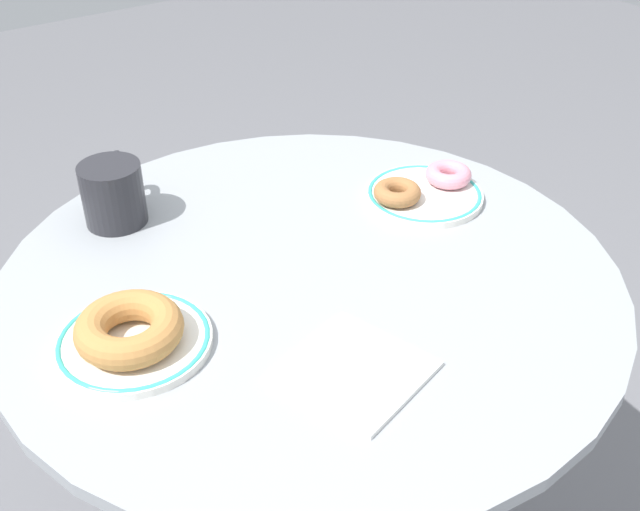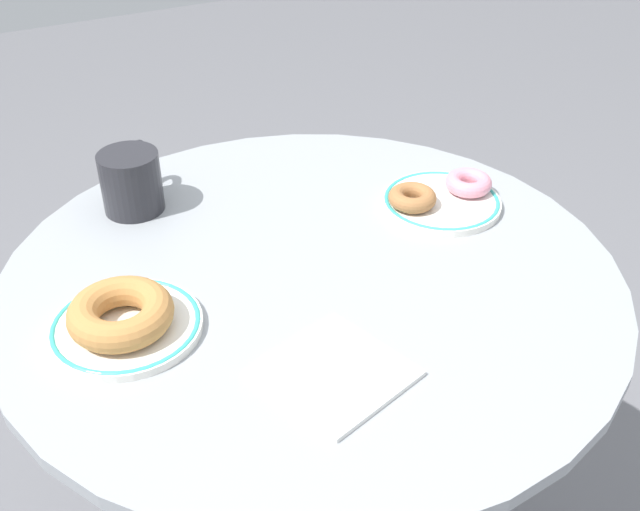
# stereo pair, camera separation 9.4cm
# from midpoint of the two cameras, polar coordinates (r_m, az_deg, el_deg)

# --- Properties ---
(cafe_table) EXTENTS (0.79, 0.79, 0.75)m
(cafe_table) POSITION_cam_midpoint_polar(r_m,az_deg,el_deg) (1.10, -3.17, -9.76)
(cafe_table) COLOR #999EA3
(cafe_table) RESTS_ON ground
(plate_left) EXTENTS (0.17, 0.17, 0.01)m
(plate_left) POSITION_cam_midpoint_polar(r_m,az_deg,el_deg) (0.89, -16.56, -6.21)
(plate_left) COLOR white
(plate_left) RESTS_ON cafe_table
(plate_right) EXTENTS (0.17, 0.17, 0.01)m
(plate_right) POSITION_cam_midpoint_polar(r_m,az_deg,el_deg) (1.12, 5.36, 4.43)
(plate_right) COLOR white
(plate_right) RESTS_ON cafe_table
(donut_old_fashioned) EXTENTS (0.15, 0.15, 0.04)m
(donut_old_fashioned) POSITION_cam_midpoint_polar(r_m,az_deg,el_deg) (0.88, -16.98, -5.31)
(donut_old_fashioned) COLOR #BC7F42
(donut_old_fashioned) RESTS_ON plate_left
(donut_pink_frosted) EXTENTS (0.09, 0.09, 0.02)m
(donut_pink_frosted) POSITION_cam_midpoint_polar(r_m,az_deg,el_deg) (1.15, 7.16, 5.89)
(donut_pink_frosted) COLOR pink
(donut_pink_frosted) RESTS_ON plate_right
(donut_cinnamon) EXTENTS (0.09, 0.09, 0.02)m
(donut_cinnamon) POSITION_cam_midpoint_polar(r_m,az_deg,el_deg) (1.09, 3.28, 4.61)
(donut_cinnamon) COLOR #A36B3D
(donut_cinnamon) RESTS_ON plate_right
(paper_napkin) EXTENTS (0.17, 0.17, 0.01)m
(paper_napkin) POSITION_cam_midpoint_polar(r_m,az_deg,el_deg) (0.83, -0.67, -8.60)
(paper_napkin) COLOR white
(paper_napkin) RESTS_ON cafe_table
(coffee_mug) EXTENTS (0.09, 0.12, 0.09)m
(coffee_mug) POSITION_cam_midpoint_polar(r_m,az_deg,el_deg) (1.10, -17.44, 4.40)
(coffee_mug) COLOR #28282D
(coffee_mug) RESTS_ON cafe_table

